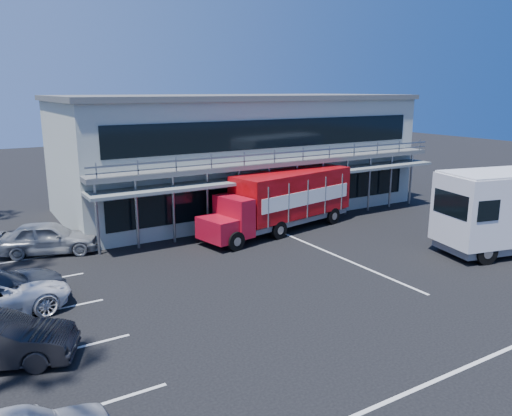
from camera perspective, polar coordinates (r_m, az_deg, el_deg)
ground at (r=20.26m, az=11.08°, el=-8.99°), size 120.00×120.00×0.00m
building at (r=32.97m, az=-2.32°, el=6.45°), size 22.40×12.00×7.30m
red_truck at (r=27.43m, az=3.18°, el=1.03°), size 9.84×4.04×3.23m
parked_car_e at (r=25.68m, az=-22.65°, el=-3.14°), size 4.93×3.16×1.56m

